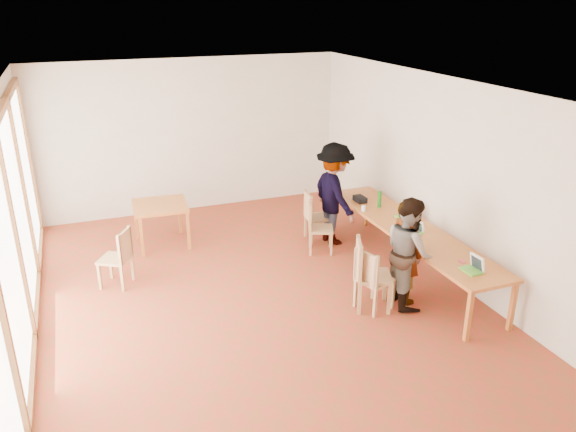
# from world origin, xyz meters

# --- Properties ---
(ground) EXTENTS (8.00, 8.00, 0.00)m
(ground) POSITION_xyz_m (0.00, 0.00, 0.00)
(ground) COLOR brown
(ground) RESTS_ON ground
(wall_back) EXTENTS (6.00, 0.10, 3.00)m
(wall_back) POSITION_xyz_m (0.00, 4.00, 1.50)
(wall_back) COLOR beige
(wall_back) RESTS_ON ground
(wall_front) EXTENTS (6.00, 0.10, 3.00)m
(wall_front) POSITION_xyz_m (0.00, -4.00, 1.50)
(wall_front) COLOR beige
(wall_front) RESTS_ON ground
(wall_right) EXTENTS (0.10, 8.00, 3.00)m
(wall_right) POSITION_xyz_m (3.00, 0.00, 1.50)
(wall_right) COLOR beige
(wall_right) RESTS_ON ground
(window_wall) EXTENTS (0.10, 8.00, 3.00)m
(window_wall) POSITION_xyz_m (-2.96, 0.00, 1.50)
(window_wall) COLOR white
(window_wall) RESTS_ON ground
(ceiling) EXTENTS (6.00, 8.00, 0.04)m
(ceiling) POSITION_xyz_m (0.00, 0.00, 3.02)
(ceiling) COLOR white
(ceiling) RESTS_ON wall_back
(communal_table) EXTENTS (0.80, 4.00, 0.75)m
(communal_table) POSITION_xyz_m (2.50, -0.04, 0.70)
(communal_table) COLOR #C8672C
(communal_table) RESTS_ON ground
(side_table) EXTENTS (0.90, 0.90, 0.75)m
(side_table) POSITION_xyz_m (-0.93, 2.38, 0.67)
(side_table) COLOR #C8672C
(side_table) RESTS_ON ground
(chair_near) EXTENTS (0.54, 0.54, 0.49)m
(chair_near) POSITION_xyz_m (1.37, -0.87, 0.56)
(chair_near) COLOR tan
(chair_near) RESTS_ON ground
(chair_mid) EXTENTS (0.61, 0.61, 0.54)m
(chair_mid) POSITION_xyz_m (1.36, -0.77, 0.62)
(chair_mid) COLOR tan
(chair_mid) RESTS_ON ground
(chair_far) EXTENTS (0.53, 0.53, 0.46)m
(chair_far) POSITION_xyz_m (1.45, 1.16, 0.53)
(chair_far) COLOR tan
(chair_far) RESTS_ON ground
(chair_empty) EXTENTS (0.46, 0.46, 0.47)m
(chair_empty) POSITION_xyz_m (1.60, 1.61, 0.55)
(chair_empty) COLOR tan
(chair_empty) RESTS_ON ground
(chair_spare) EXTENTS (0.57, 0.57, 0.48)m
(chair_spare) POSITION_xyz_m (-1.73, 1.09, 0.55)
(chair_spare) COLOR tan
(chair_spare) RESTS_ON ground
(person_near) EXTENTS (0.47, 0.61, 1.52)m
(person_near) POSITION_xyz_m (1.96, -0.78, 0.76)
(person_near) COLOR gray
(person_near) RESTS_ON ground
(person_mid) EXTENTS (0.72, 0.86, 1.57)m
(person_mid) POSITION_xyz_m (1.96, -0.86, 0.79)
(person_mid) COLOR gray
(person_mid) RESTS_ON ground
(person_far) EXTENTS (0.73, 1.19, 1.79)m
(person_far) POSITION_xyz_m (1.91, 1.42, 0.89)
(person_far) COLOR gray
(person_far) RESTS_ON ground
(laptop_near) EXTENTS (0.24, 0.27, 0.22)m
(laptop_near) POSITION_xyz_m (2.47, -1.60, 0.81)
(laptop_near) COLOR #58B232
(laptop_near) RESTS_ON communal_table
(laptop_mid) EXTENTS (0.27, 0.28, 0.19)m
(laptop_mid) POSITION_xyz_m (2.47, -0.25, 0.80)
(laptop_mid) COLOR #58B232
(laptop_mid) RESTS_ON communal_table
(laptop_far) EXTENTS (0.28, 0.30, 0.23)m
(laptop_far) POSITION_xyz_m (2.68, 0.32, 0.81)
(laptop_far) COLOR #58B232
(laptop_far) RESTS_ON communal_table
(yellow_mug) EXTENTS (0.13, 0.13, 0.10)m
(yellow_mug) POSITION_xyz_m (2.54, -0.21, 0.80)
(yellow_mug) COLOR yellow
(yellow_mug) RESTS_ON communal_table
(green_bottle) EXTENTS (0.07, 0.07, 0.28)m
(green_bottle) POSITION_xyz_m (2.50, 0.91, 0.89)
(green_bottle) COLOR #186B18
(green_bottle) RESTS_ON communal_table
(clear_glass) EXTENTS (0.07, 0.07, 0.09)m
(clear_glass) POSITION_xyz_m (2.18, 0.85, 0.80)
(clear_glass) COLOR silver
(clear_glass) RESTS_ON communal_table
(condiment_cup) EXTENTS (0.08, 0.08, 0.06)m
(condiment_cup) POSITION_xyz_m (2.58, -0.25, 0.78)
(condiment_cup) COLOR white
(condiment_cup) RESTS_ON communal_table
(pink_phone) EXTENTS (0.05, 0.10, 0.01)m
(pink_phone) POSITION_xyz_m (2.50, -1.32, 0.76)
(pink_phone) COLOR #CE3750
(pink_phone) RESTS_ON communal_table
(black_pouch) EXTENTS (0.16, 0.26, 0.09)m
(black_pouch) POSITION_xyz_m (2.33, 1.28, 0.80)
(black_pouch) COLOR black
(black_pouch) RESTS_ON communal_table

